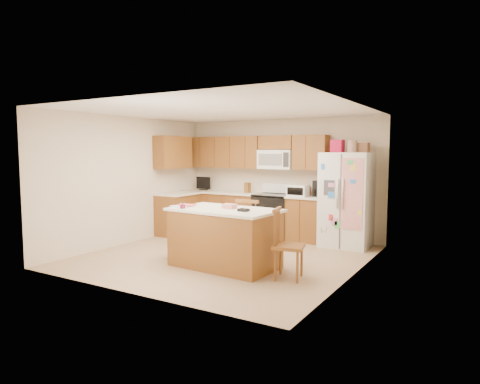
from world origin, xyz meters
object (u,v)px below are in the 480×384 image
Objects in this scene: island at (225,238)px; windsor_chair_back at (251,230)px; refrigerator at (346,199)px; stove at (274,215)px; windsor_chair_left at (182,233)px; windsor_chair_right at (287,246)px.

island is 1.74× the size of windsor_chair_back.
island is at bearing -116.25° from refrigerator.
stove is 1.19× the size of windsor_chair_left.
island is at bearing -98.63° from windsor_chair_back.
windsor_chair_right is at bearing -92.13° from refrigerator.
refrigerator reaches higher than island.
windsor_chair_left is at bearing 175.69° from windsor_chair_right.
stove reaches higher than windsor_chair_right.
windsor_chair_left is at bearing -149.96° from windsor_chair_back.
windsor_chair_left is (-0.54, -2.42, -0.03)m from stove.
stove is 1.89m from windsor_chair_back.
windsor_chair_back is (0.47, -1.83, 0.01)m from stove.
refrigerator is 2.01× the size of windsor_chair_right.
windsor_chair_right is at bearing -3.78° from island.
windsor_chair_left is 2.02m from windsor_chair_right.
refrigerator is 3.19m from windsor_chair_left.
windsor_chair_back is at bearing 143.86° from windsor_chair_right.
island reaches higher than windsor_chair_left.
refrigerator reaches higher than windsor_chair_back.
refrigerator reaches higher than windsor_chair_left.
island is 0.91m from windsor_chair_left.
windsor_chair_back reaches higher than island.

